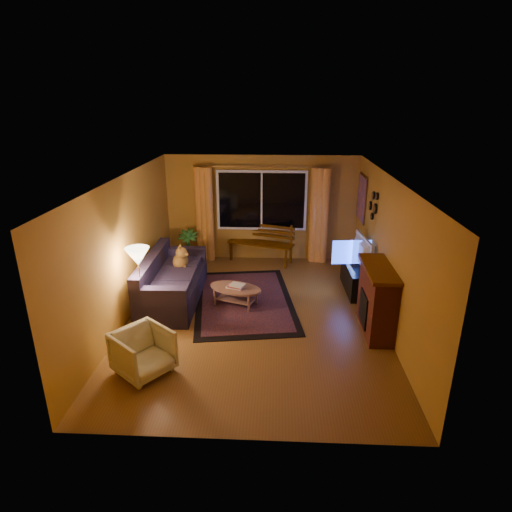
{
  "coord_description": "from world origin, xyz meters",
  "views": [
    {
      "loc": [
        0.36,
        -6.89,
        3.73
      ],
      "look_at": [
        0.0,
        0.3,
        1.05
      ],
      "focal_mm": 30.0,
      "sensor_mm": 36.0,
      "label": 1
    }
  ],
  "objects_px": {
    "tv_console": "(356,278)",
    "floor_lamp": "(141,288)",
    "bench": "(261,252)",
    "sofa": "(173,279)",
    "armchair": "(143,350)",
    "coffee_table": "(236,296)"
  },
  "relations": [
    {
      "from": "bench",
      "to": "coffee_table",
      "type": "distance_m",
      "value": 2.37
    },
    {
      "from": "bench",
      "to": "armchair",
      "type": "relative_size",
      "value": 2.14
    },
    {
      "from": "armchair",
      "to": "coffee_table",
      "type": "relative_size",
      "value": 0.71
    },
    {
      "from": "floor_lamp",
      "to": "tv_console",
      "type": "bearing_deg",
      "value": 22.94
    },
    {
      "from": "tv_console",
      "to": "armchair",
      "type": "bearing_deg",
      "value": -141.36
    },
    {
      "from": "sofa",
      "to": "floor_lamp",
      "type": "height_order",
      "value": "floor_lamp"
    },
    {
      "from": "bench",
      "to": "armchair",
      "type": "bearing_deg",
      "value": -88.1
    },
    {
      "from": "armchair",
      "to": "floor_lamp",
      "type": "relative_size",
      "value": 0.51
    },
    {
      "from": "coffee_table",
      "to": "floor_lamp",
      "type": "bearing_deg",
      "value": -150.34
    },
    {
      "from": "sofa",
      "to": "armchair",
      "type": "bearing_deg",
      "value": -88.12
    },
    {
      "from": "tv_console",
      "to": "floor_lamp",
      "type": "bearing_deg",
      "value": -158.78
    },
    {
      "from": "sofa",
      "to": "tv_console",
      "type": "bearing_deg",
      "value": 9.21
    },
    {
      "from": "floor_lamp",
      "to": "tv_console",
      "type": "height_order",
      "value": "floor_lamp"
    },
    {
      "from": "bench",
      "to": "tv_console",
      "type": "xyz_separation_m",
      "value": [
        2.01,
        -1.54,
        0.03
      ]
    },
    {
      "from": "armchair",
      "to": "coffee_table",
      "type": "height_order",
      "value": "armchair"
    },
    {
      "from": "sofa",
      "to": "floor_lamp",
      "type": "distance_m",
      "value": 1.08
    },
    {
      "from": "sofa",
      "to": "tv_console",
      "type": "xyz_separation_m",
      "value": [
        3.61,
        0.64,
        -0.2
      ]
    },
    {
      "from": "sofa",
      "to": "floor_lamp",
      "type": "relative_size",
      "value": 1.59
    },
    {
      "from": "floor_lamp",
      "to": "coffee_table",
      "type": "bearing_deg",
      "value": 29.66
    },
    {
      "from": "sofa",
      "to": "tv_console",
      "type": "relative_size",
      "value": 1.8
    },
    {
      "from": "armchair",
      "to": "tv_console",
      "type": "xyz_separation_m",
      "value": [
        3.5,
        2.98,
        -0.1
      ]
    },
    {
      "from": "armchair",
      "to": "tv_console",
      "type": "relative_size",
      "value": 0.58
    }
  ]
}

